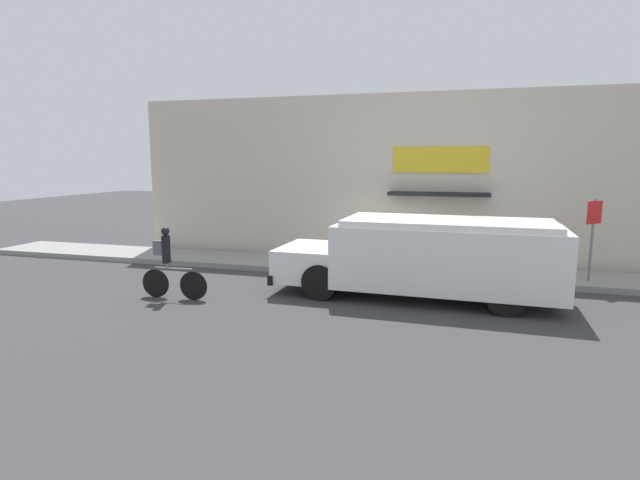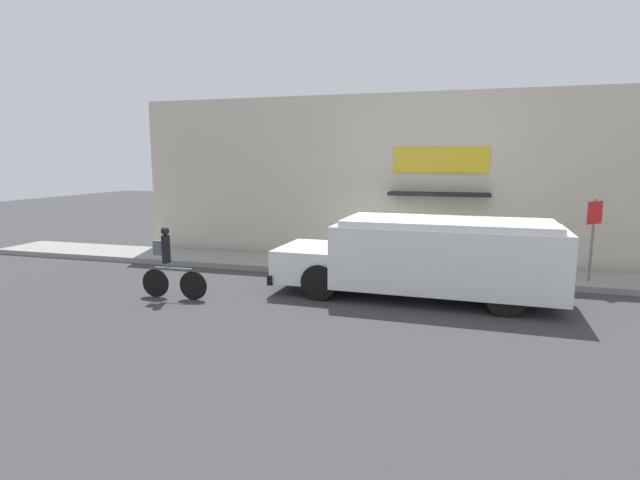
# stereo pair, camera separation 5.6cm
# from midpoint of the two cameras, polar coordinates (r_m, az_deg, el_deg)

# --- Properties ---
(ground_plane) EXTENTS (70.00, 70.00, 0.00)m
(ground_plane) POSITION_cam_midpoint_polar(r_m,az_deg,el_deg) (14.47, 6.56, -4.47)
(ground_plane) COLOR #38383A
(sidewalk) EXTENTS (28.00, 2.07, 0.17)m
(sidewalk) POSITION_cam_midpoint_polar(r_m,az_deg,el_deg) (15.45, 7.21, -3.29)
(sidewalk) COLOR gray
(sidewalk) RESTS_ON ground_plane
(storefront) EXTENTS (17.74, 0.95, 5.50)m
(storefront) POSITION_cam_midpoint_polar(r_m,az_deg,el_deg) (16.47, 8.27, 6.79)
(storefront) COLOR beige
(storefront) RESTS_ON ground_plane
(school_bus) EXTENTS (6.98, 2.91, 1.96)m
(school_bus) POSITION_cam_midpoint_polar(r_m,az_deg,el_deg) (12.55, 12.34, -1.78)
(school_bus) COLOR white
(school_bus) RESTS_ON ground_plane
(cyclist) EXTENTS (1.75, 0.21, 1.78)m
(cyclist) POSITION_cam_midpoint_polar(r_m,az_deg,el_deg) (12.79, -16.75, -2.77)
(cyclist) COLOR black
(cyclist) RESTS_ON ground_plane
(stop_sign_post) EXTENTS (0.45, 0.45, 2.20)m
(stop_sign_post) POSITION_cam_midpoint_polar(r_m,az_deg,el_deg) (14.99, 28.88, 1.34)
(stop_sign_post) COLOR slate
(stop_sign_post) RESTS_ON sidewalk
(trash_bin) EXTENTS (0.57, 0.57, 0.76)m
(trash_bin) POSITION_cam_midpoint_polar(r_m,az_deg,el_deg) (15.75, 16.62, -1.63)
(trash_bin) COLOR #38383D
(trash_bin) RESTS_ON sidewalk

